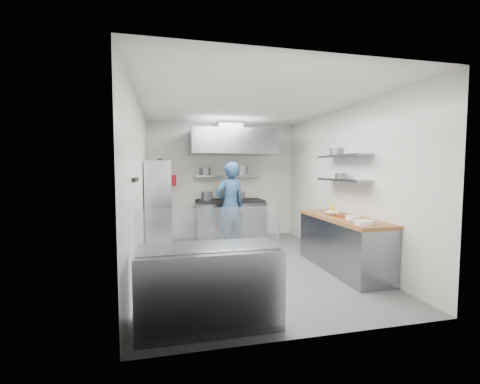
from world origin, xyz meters
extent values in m
plane|color=#505052|center=(0.00, 0.00, 0.00)|extent=(5.00, 5.00, 0.00)
plane|color=silver|center=(0.00, 0.00, 2.80)|extent=(5.00, 5.00, 0.00)
cube|color=white|center=(0.00, 2.50, 1.40)|extent=(3.60, 2.80, 0.02)
cube|color=white|center=(0.00, -2.50, 1.40)|extent=(3.60, 2.80, 0.02)
cube|color=white|center=(-1.80, 0.00, 1.40)|extent=(2.80, 5.00, 0.02)
cube|color=white|center=(1.80, 0.00, 1.40)|extent=(2.80, 5.00, 0.02)
cube|color=gray|center=(0.10, 2.10, 0.45)|extent=(1.60, 0.80, 0.90)
cube|color=black|center=(0.10, 2.10, 0.93)|extent=(1.57, 0.78, 0.06)
cylinder|color=slate|center=(-0.46, 2.08, 1.06)|extent=(0.27, 0.27, 0.20)
cylinder|color=slate|center=(0.07, 2.35, 1.08)|extent=(0.31, 0.31, 0.24)
cylinder|color=slate|center=(0.39, 2.25, 1.04)|extent=(0.25, 0.25, 0.16)
cube|color=gray|center=(0.10, 2.34, 1.52)|extent=(1.60, 0.30, 0.04)
cylinder|color=slate|center=(-0.45, 2.46, 1.63)|extent=(0.27, 0.27, 0.18)
cylinder|color=slate|center=(0.39, 2.17, 1.65)|extent=(0.31, 0.31, 0.22)
cube|color=gray|center=(0.10, 1.93, 2.30)|extent=(1.90, 1.15, 0.55)
cube|color=slate|center=(0.10, 2.15, 2.68)|extent=(0.55, 0.55, 0.24)
cube|color=red|center=(-1.25, 2.44, 1.42)|extent=(0.22, 0.10, 0.26)
imported|color=navy|center=(-0.06, 1.27, 0.92)|extent=(0.77, 0.62, 1.84)
cube|color=silver|center=(-1.53, 1.27, 0.93)|extent=(0.50, 0.90, 1.85)
cube|color=white|center=(-1.53, 1.07, 0.80)|extent=(0.15, 0.19, 0.17)
cube|color=yellow|center=(-1.53, 1.42, 1.30)|extent=(0.14, 0.18, 0.16)
cylinder|color=black|center=(-1.48, 1.12, 1.80)|extent=(0.11, 0.11, 0.18)
cube|color=black|center=(-1.78, -0.90, 1.55)|extent=(0.04, 0.55, 0.05)
cube|color=gray|center=(1.48, -0.60, 0.42)|extent=(0.62, 2.00, 0.84)
cube|color=brown|center=(1.48, -0.60, 0.87)|extent=(0.65, 2.04, 0.06)
cylinder|color=white|center=(1.35, -1.37, 0.93)|extent=(0.26, 0.26, 0.06)
cylinder|color=white|center=(1.45, -0.95, 0.93)|extent=(0.22, 0.22, 0.06)
cylinder|color=#BB5C34|center=(1.37, -0.69, 0.93)|extent=(0.15, 0.15, 0.06)
cylinder|color=yellow|center=(1.46, -0.26, 0.99)|extent=(0.06, 0.06, 0.18)
imported|color=white|center=(1.40, -0.38, 0.93)|extent=(0.30, 0.30, 0.06)
cube|color=gray|center=(1.64, -0.30, 1.50)|extent=(0.30, 1.30, 0.04)
cube|color=gray|center=(1.64, -0.30, 1.92)|extent=(0.30, 1.30, 0.04)
cylinder|color=slate|center=(1.63, -0.27, 1.57)|extent=(0.20, 0.20, 0.10)
cylinder|color=slate|center=(1.75, 0.10, 2.01)|extent=(0.29, 0.29, 0.14)
cube|color=gray|center=(-0.95, -2.00, 0.42)|extent=(1.50, 0.70, 0.85)
cube|color=silver|center=(-0.95, -2.12, 1.07)|extent=(1.47, 0.19, 0.42)
camera|label=1|loc=(-1.38, -5.37, 1.69)|focal=24.00mm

